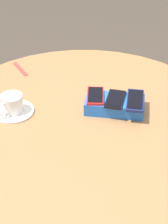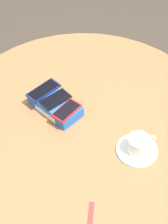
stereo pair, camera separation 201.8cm
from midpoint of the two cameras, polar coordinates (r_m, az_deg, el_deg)
ground_plane at (r=1.77m, az=-13.63°, el=-39.57°), size 8.00×8.00×0.00m
round_table at (r=1.13m, az=-20.99°, el=-37.45°), size 1.10×1.10×0.78m
phone_box at (r=1.04m, az=-30.22°, el=-33.02°), size 0.22×0.12×0.05m
phone_navy at (r=1.04m, az=-32.42°, el=-29.07°), size 0.07×0.14×0.01m
phone_black at (r=1.01m, az=-30.67°, el=-32.43°), size 0.08×0.13×0.01m
phone_red at (r=0.99m, az=-29.32°, el=-36.41°), size 0.07×0.12×0.01m
saucer at (r=0.97m, az=-11.08°, el=-48.73°), size 0.15×0.15×0.01m
coffee_cup at (r=0.93m, az=-11.36°, el=-48.95°), size 0.08×0.10×0.06m
lanyard_strap at (r=1.08m, az=-34.25°, el=-60.32°), size 0.09×0.12×0.00m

